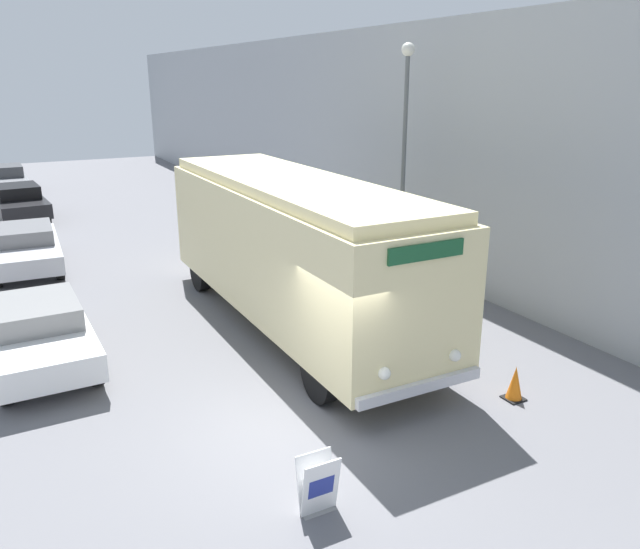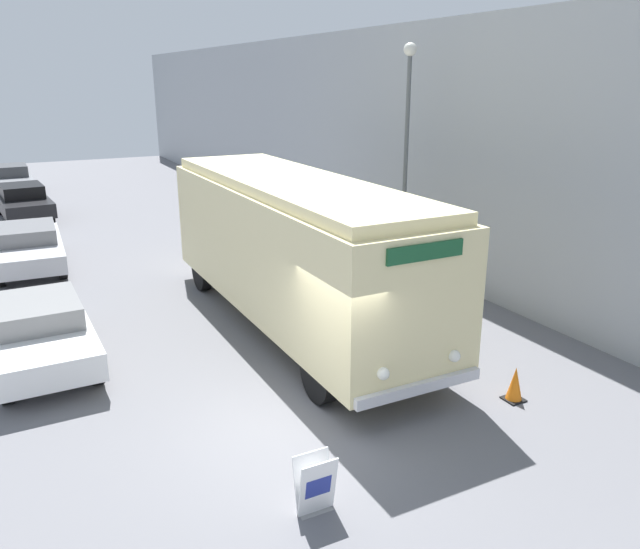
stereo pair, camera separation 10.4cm
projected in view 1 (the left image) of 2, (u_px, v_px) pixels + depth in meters
The scene contains 10 objects.
ground_plane at pixel (300, 427), 10.71m from camera, with size 80.00×80.00×0.00m, color slate.
building_wall_right at pixel (365, 141), 21.35m from camera, with size 0.30×60.00×7.29m.
vintage_bus at pixel (293, 245), 14.54m from camera, with size 2.69×10.13×3.56m.
sign_board at pixel (318, 486), 8.52m from camera, with size 0.55×0.33×0.87m.
streetlamp at pixel (405, 132), 17.32m from camera, with size 0.36×0.36×6.64m.
parked_car_near at pixel (40, 331), 12.97m from camera, with size 1.92×4.54×1.34m.
parked_car_mid at pixel (26, 247), 19.50m from camera, with size 2.13×4.88×1.32m.
parked_car_far at pixel (19, 202), 26.12m from camera, with size 2.17×4.61×1.46m.
parked_car_distant at pixel (7, 179), 31.82m from camera, with size 1.90×4.50×1.47m.
traffic_cone at pixel (515, 383), 11.56m from camera, with size 0.36×0.36×0.67m.
Camera 1 is at (-4.10, -8.48, 5.75)m, focal length 35.00 mm.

